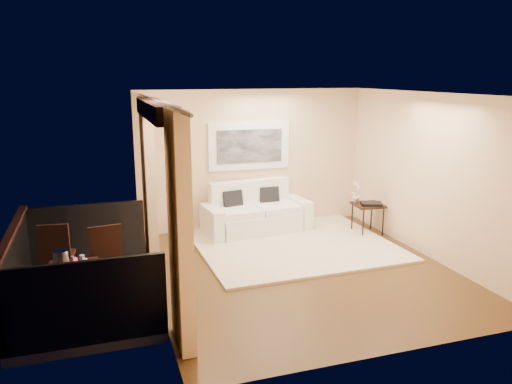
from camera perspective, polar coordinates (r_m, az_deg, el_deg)
floor at (r=7.89m, az=5.20°, el=-8.91°), size 5.00×5.00×0.00m
room_shell at (r=6.75m, az=-11.42°, el=9.19°), size 5.00×6.40×5.00m
balcony at (r=7.27m, az=-19.93°, el=-10.19°), size 1.81×2.60×1.17m
curtains at (r=6.94m, az=-10.81°, el=-0.60°), size 0.16×4.80×2.64m
artwork at (r=9.68m, az=-0.76°, el=5.28°), size 1.62×0.07×0.92m
rug at (r=8.94m, az=4.34°, el=-6.00°), size 3.42×2.99×0.04m
sofa at (r=9.60m, az=-0.13°, el=-2.59°), size 2.09×1.07×0.97m
side_table at (r=9.70m, az=12.68°, el=-1.67°), size 0.57×0.57×0.58m
tray at (r=9.61m, az=13.04°, el=-1.31°), size 0.46×0.40×0.05m
orchid at (r=9.69m, az=11.40°, el=0.10°), size 0.28×0.28×0.45m
bistro_table at (r=6.57m, az=-20.22°, el=-8.70°), size 0.61×0.61×0.69m
balcony_chair_far at (r=7.60m, az=-21.88°, el=-6.21°), size 0.47×0.47×0.97m
balcony_chair_near at (r=7.03m, az=-16.60°, el=-7.18°), size 0.48×0.48×1.00m
ice_bucket at (r=6.57m, az=-21.39°, el=-7.09°), size 0.18×0.18×0.20m
candle at (r=6.63m, az=-19.97°, el=-7.39°), size 0.06×0.06×0.07m
vase at (r=6.38m, az=-20.18°, el=-7.67°), size 0.04×0.04×0.18m
glass_a at (r=6.42m, az=-18.96°, el=-7.73°), size 0.06×0.06×0.12m
glass_b at (r=6.56m, az=-19.24°, el=-7.31°), size 0.06×0.06×0.12m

